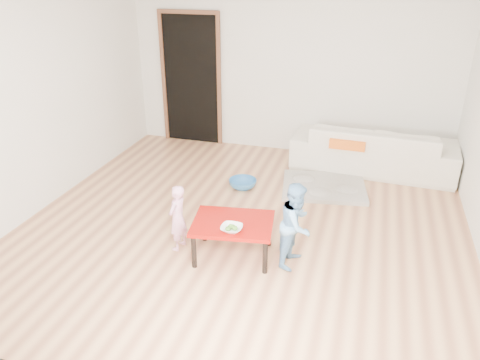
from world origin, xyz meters
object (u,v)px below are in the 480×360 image
at_px(bowl, 232,228).
at_px(basin, 243,184).
at_px(child_blue, 296,224).
at_px(red_table, 233,239).
at_px(sofa, 373,148).
at_px(child_pink, 178,218).

height_order(bowl, basin, bowl).
height_order(bowl, child_blue, child_blue).
height_order(red_table, child_blue, child_blue).
relative_size(red_table, child_blue, 0.92).
relative_size(child_blue, basin, 2.35).
distance_m(bowl, basin, 1.82).
distance_m(sofa, bowl, 3.14).
relative_size(sofa, red_table, 2.84).
bearing_deg(child_blue, child_pink, 105.14).
bearing_deg(red_table, basin, 102.42).
height_order(child_pink, basin, child_pink).
height_order(red_table, bowl, bowl).
distance_m(red_table, child_blue, 0.68).
bearing_deg(red_table, child_pink, -178.16).
xyz_separation_m(sofa, child_blue, (-0.66, -2.65, 0.11)).
relative_size(bowl, child_pink, 0.29).
bearing_deg(child_blue, sofa, -2.67).
bearing_deg(bowl, sofa, 66.47).
bearing_deg(basin, bowl, -77.51).
xyz_separation_m(sofa, child_pink, (-1.89, -2.73, 0.03)).
relative_size(red_table, bowl, 3.82).
bearing_deg(red_table, bowl, -76.89).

